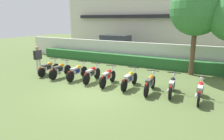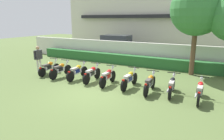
{
  "view_description": "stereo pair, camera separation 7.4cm",
  "coord_description": "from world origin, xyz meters",
  "px_view_note": "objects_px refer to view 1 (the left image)",
  "views": [
    {
      "loc": [
        4.86,
        -7.27,
        3.33
      ],
      "look_at": [
        0.0,
        1.86,
        0.73
      ],
      "focal_mm": 32.22,
      "sensor_mm": 36.0,
      "label": 1
    },
    {
      "loc": [
        4.92,
        -7.23,
        3.33
      ],
      "look_at": [
        0.0,
        1.86,
        0.73
      ],
      "focal_mm": 32.22,
      "sensor_mm": 36.0,
      "label": 2
    }
  ],
  "objects_px": {
    "parked_car": "(117,45)",
    "motorcycle_in_row_1": "(60,70)",
    "motorcycle_in_row_5": "(130,79)",
    "motorcycle_in_row_3": "(92,74)",
    "motorcycle_in_row_2": "(77,71)",
    "motorcycle_in_row_8": "(200,90)",
    "motorcycle_in_row_0": "(49,68)",
    "tree_near_inspector": "(197,9)",
    "motorcycle_in_row_4": "(108,77)",
    "motorcycle_in_row_7": "(172,85)",
    "motorcycle_in_row_6": "(150,83)",
    "inspector_person": "(38,57)"
  },
  "relations": [
    {
      "from": "motorcycle_in_row_0",
      "to": "motorcycle_in_row_3",
      "type": "bearing_deg",
      "value": -93.77
    },
    {
      "from": "parked_car",
      "to": "inspector_person",
      "type": "height_order",
      "value": "parked_car"
    },
    {
      "from": "motorcycle_in_row_3",
      "to": "motorcycle_in_row_8",
      "type": "xyz_separation_m",
      "value": [
        5.5,
        -0.15,
        0.0
      ]
    },
    {
      "from": "motorcycle_in_row_7",
      "to": "inspector_person",
      "type": "height_order",
      "value": "inspector_person"
    },
    {
      "from": "motorcycle_in_row_4",
      "to": "motorcycle_in_row_5",
      "type": "distance_m",
      "value": 1.18
    },
    {
      "from": "motorcycle_in_row_1",
      "to": "motorcycle_in_row_4",
      "type": "height_order",
      "value": "motorcycle_in_row_4"
    },
    {
      "from": "motorcycle_in_row_0",
      "to": "motorcycle_in_row_4",
      "type": "height_order",
      "value": "motorcycle_in_row_4"
    },
    {
      "from": "parked_car",
      "to": "motorcycle_in_row_6",
      "type": "xyz_separation_m",
      "value": [
        6.17,
        -8.84,
        -0.48
      ]
    },
    {
      "from": "tree_near_inspector",
      "to": "motorcycle_in_row_4",
      "type": "xyz_separation_m",
      "value": [
        -3.56,
        -4.25,
        -3.45
      ]
    },
    {
      "from": "motorcycle_in_row_7",
      "to": "motorcycle_in_row_8",
      "type": "xyz_separation_m",
      "value": [
        1.18,
        -0.16,
        0.01
      ]
    },
    {
      "from": "parked_car",
      "to": "motorcycle_in_row_1",
      "type": "bearing_deg",
      "value": -88.14
    },
    {
      "from": "motorcycle_in_row_3",
      "to": "motorcycle_in_row_4",
      "type": "xyz_separation_m",
      "value": [
        1.07,
        -0.11,
        0.0
      ]
    },
    {
      "from": "tree_near_inspector",
      "to": "motorcycle_in_row_5",
      "type": "distance_m",
      "value": 5.89
    },
    {
      "from": "motorcycle_in_row_5",
      "to": "motorcycle_in_row_3",
      "type": "bearing_deg",
      "value": 90.26
    },
    {
      "from": "motorcycle_in_row_3",
      "to": "motorcycle_in_row_5",
      "type": "xyz_separation_m",
      "value": [
        2.24,
        0.02,
        -0.0
      ]
    },
    {
      "from": "motorcycle_in_row_7",
      "to": "motorcycle_in_row_8",
      "type": "bearing_deg",
      "value": -102.87
    },
    {
      "from": "motorcycle_in_row_3",
      "to": "motorcycle_in_row_2",
      "type": "bearing_deg",
      "value": 84.95
    },
    {
      "from": "motorcycle_in_row_1",
      "to": "motorcycle_in_row_2",
      "type": "height_order",
      "value": "motorcycle_in_row_1"
    },
    {
      "from": "parked_car",
      "to": "inspector_person",
      "type": "distance_m",
      "value": 8.67
    },
    {
      "from": "inspector_person",
      "to": "parked_car",
      "type": "bearing_deg",
      "value": 80.6
    },
    {
      "from": "motorcycle_in_row_6",
      "to": "parked_car",
      "type": "bearing_deg",
      "value": 31.41
    },
    {
      "from": "tree_near_inspector",
      "to": "motorcycle_in_row_2",
      "type": "xyz_separation_m",
      "value": [
        -5.64,
        -4.14,
        -3.45
      ]
    },
    {
      "from": "motorcycle_in_row_7",
      "to": "motorcycle_in_row_3",
      "type": "bearing_deg",
      "value": 84.85
    },
    {
      "from": "motorcycle_in_row_1",
      "to": "motorcycle_in_row_5",
      "type": "xyz_separation_m",
      "value": [
        4.39,
        0.16,
        -0.0
      ]
    },
    {
      "from": "motorcycle_in_row_5",
      "to": "motorcycle_in_row_8",
      "type": "relative_size",
      "value": 1.02
    },
    {
      "from": "motorcycle_in_row_4",
      "to": "motorcycle_in_row_5",
      "type": "height_order",
      "value": "motorcycle_in_row_4"
    },
    {
      "from": "motorcycle_in_row_4",
      "to": "motorcycle_in_row_8",
      "type": "distance_m",
      "value": 4.44
    },
    {
      "from": "motorcycle_in_row_0",
      "to": "motorcycle_in_row_7",
      "type": "bearing_deg",
      "value": -93.92
    },
    {
      "from": "motorcycle_in_row_6",
      "to": "tree_near_inspector",
      "type": "bearing_deg",
      "value": -20.05
    },
    {
      "from": "motorcycle_in_row_7",
      "to": "motorcycle_in_row_5",
      "type": "bearing_deg",
      "value": 84.51
    },
    {
      "from": "motorcycle_in_row_4",
      "to": "motorcycle_in_row_6",
      "type": "height_order",
      "value": "same"
    },
    {
      "from": "motorcycle_in_row_0",
      "to": "inspector_person",
      "type": "height_order",
      "value": "inspector_person"
    },
    {
      "from": "motorcycle_in_row_6",
      "to": "motorcycle_in_row_0",
      "type": "bearing_deg",
      "value": 85.35
    },
    {
      "from": "motorcycle_in_row_3",
      "to": "motorcycle_in_row_1",
      "type": "bearing_deg",
      "value": 89.03
    },
    {
      "from": "motorcycle_in_row_5",
      "to": "motorcycle_in_row_8",
      "type": "height_order",
      "value": "motorcycle_in_row_8"
    },
    {
      "from": "motorcycle_in_row_2",
      "to": "motorcycle_in_row_3",
      "type": "xyz_separation_m",
      "value": [
        1.01,
        -0.01,
        0.0
      ]
    },
    {
      "from": "motorcycle_in_row_1",
      "to": "motorcycle_in_row_7",
      "type": "xyz_separation_m",
      "value": [
        6.48,
        0.15,
        -0.01
      ]
    },
    {
      "from": "parked_car",
      "to": "motorcycle_in_row_1",
      "type": "distance_m",
      "value": 8.86
    },
    {
      "from": "parked_car",
      "to": "motorcycle_in_row_5",
      "type": "height_order",
      "value": "parked_car"
    },
    {
      "from": "motorcycle_in_row_5",
      "to": "motorcycle_in_row_2",
      "type": "bearing_deg",
      "value": 89.99
    },
    {
      "from": "motorcycle_in_row_8",
      "to": "inspector_person",
      "type": "height_order",
      "value": "inspector_person"
    },
    {
      "from": "motorcycle_in_row_6",
      "to": "motorcycle_in_row_7",
      "type": "xyz_separation_m",
      "value": [
        0.98,
        0.16,
        -0.01
      ]
    },
    {
      "from": "motorcycle_in_row_2",
      "to": "motorcycle_in_row_0",
      "type": "bearing_deg",
      "value": 89.61
    },
    {
      "from": "motorcycle_in_row_2",
      "to": "motorcycle_in_row_5",
      "type": "xyz_separation_m",
      "value": [
        3.25,
        0.01,
        0.0
      ]
    },
    {
      "from": "parked_car",
      "to": "motorcycle_in_row_7",
      "type": "xyz_separation_m",
      "value": [
        7.15,
        -8.67,
        -0.49
      ]
    },
    {
      "from": "motorcycle_in_row_2",
      "to": "motorcycle_in_row_8",
      "type": "distance_m",
      "value": 6.52
    },
    {
      "from": "parked_car",
      "to": "motorcycle_in_row_0",
      "type": "relative_size",
      "value": 2.46
    },
    {
      "from": "tree_near_inspector",
      "to": "motorcycle_in_row_8",
      "type": "xyz_separation_m",
      "value": [
        0.88,
        -4.29,
        -3.45
      ]
    },
    {
      "from": "motorcycle_in_row_0",
      "to": "motorcycle_in_row_5",
      "type": "bearing_deg",
      "value": -93.75
    },
    {
      "from": "motorcycle_in_row_1",
      "to": "motorcycle_in_row_7",
      "type": "bearing_deg",
      "value": -90.24
    }
  ]
}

